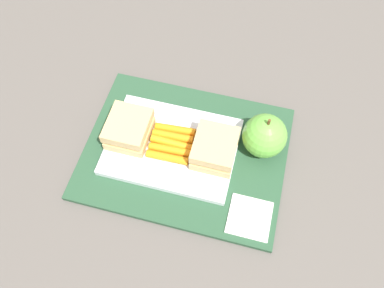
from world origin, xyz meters
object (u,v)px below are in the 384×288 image
at_px(carrot_sticks_bundle, 171,143).
at_px(paper_napkin, 250,217).
at_px(sandwich_half_right, 215,149).
at_px(apple, 265,136).
at_px(food_tray, 172,147).
at_px(sandwich_half_left, 129,129).

bearing_deg(carrot_sticks_bundle, paper_napkin, -30.38).
height_order(sandwich_half_right, apple, apple).
bearing_deg(apple, food_tray, -164.39).
relative_size(carrot_sticks_bundle, apple, 0.88).
bearing_deg(food_tray, apple, 15.61).
relative_size(sandwich_half_right, paper_napkin, 1.14).
xyz_separation_m(sandwich_half_right, carrot_sticks_bundle, (-0.08, 0.00, -0.02)).
bearing_deg(food_tray, sandwich_half_left, 180.00).
height_order(sandwich_half_left, carrot_sticks_bundle, sandwich_half_left).
bearing_deg(paper_napkin, sandwich_half_left, 158.47).
xyz_separation_m(food_tray, apple, (0.16, 0.04, 0.03)).
bearing_deg(sandwich_half_left, carrot_sticks_bundle, 0.06).
bearing_deg(food_tray, carrot_sticks_bundle, 165.07).
distance_m(carrot_sticks_bundle, paper_napkin, 0.19).
xyz_separation_m(sandwich_half_left, sandwich_half_right, (0.16, 0.00, 0.00)).
bearing_deg(carrot_sticks_bundle, apple, 15.56).
xyz_separation_m(carrot_sticks_bundle, apple, (0.16, 0.04, 0.02)).
relative_size(carrot_sticks_bundle, paper_napkin, 1.12).
bearing_deg(sandwich_half_left, food_tray, 0.00).
bearing_deg(carrot_sticks_bundle, sandwich_half_left, -179.94).
height_order(sandwich_half_left, sandwich_half_right, same).
bearing_deg(sandwich_half_right, food_tray, 180.00).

